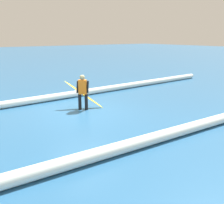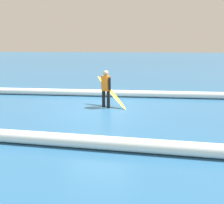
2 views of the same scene
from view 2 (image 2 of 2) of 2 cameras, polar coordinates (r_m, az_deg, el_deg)
name	(u,v)px [view 2 (image 2 of 2)]	position (r m, az deg, el deg)	size (l,w,h in m)	color
ground_plane	(100,109)	(10.34, -2.75, -1.58)	(134.74, 134.74, 0.00)	#275A87
surfer	(106,87)	(10.43, -1.36, 3.36)	(0.43, 0.43, 1.53)	black
surfboard	(111,92)	(10.69, -0.15, 2.21)	(1.46, 1.23, 1.23)	yellow
wave_crest_foreground	(132,94)	(12.67, 4.52, 1.87)	(0.33, 0.33, 19.42)	white
wave_crest_midground	(38,138)	(7.02, -16.15, -7.75)	(0.35, 0.35, 18.65)	white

